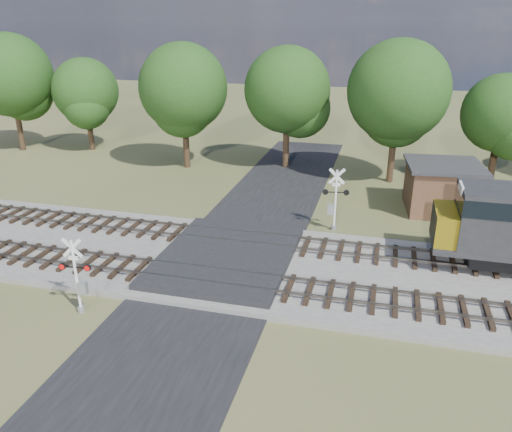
# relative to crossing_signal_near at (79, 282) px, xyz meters

# --- Properties ---
(ground) EXTENTS (160.00, 160.00, 0.00)m
(ground) POSITION_rel_crossing_signal_near_xyz_m (4.90, 5.89, -1.55)
(ground) COLOR #424C28
(ground) RESTS_ON ground
(ballast_bed) EXTENTS (140.00, 10.00, 0.30)m
(ballast_bed) POSITION_rel_crossing_signal_near_xyz_m (14.90, 6.39, -1.40)
(ballast_bed) COLOR gray
(ballast_bed) RESTS_ON ground
(road) EXTENTS (7.00, 60.00, 0.08)m
(road) POSITION_rel_crossing_signal_near_xyz_m (4.90, 5.89, -1.51)
(road) COLOR black
(road) RESTS_ON ground
(crossing_panel) EXTENTS (7.00, 9.00, 0.62)m
(crossing_panel) POSITION_rel_crossing_signal_near_xyz_m (4.90, 6.39, -1.23)
(crossing_panel) COLOR #262628
(crossing_panel) RESTS_ON ground
(track_near) EXTENTS (140.00, 2.60, 0.33)m
(track_near) POSITION_rel_crossing_signal_near_xyz_m (8.02, 3.89, -1.14)
(track_near) COLOR black
(track_near) RESTS_ON ballast_bed
(track_far) EXTENTS (140.00, 2.60, 0.33)m
(track_far) POSITION_rel_crossing_signal_near_xyz_m (8.02, 8.89, -1.14)
(track_far) COLOR black
(track_far) RESTS_ON ballast_bed
(crossing_signal_near) EXTENTS (1.50, 0.36, 3.73)m
(crossing_signal_near) POSITION_rel_crossing_signal_near_xyz_m (0.00, 0.00, 0.00)
(crossing_signal_near) COLOR silver
(crossing_signal_near) RESTS_ON ground
(crossing_signal_far) EXTENTS (1.65, 0.41, 4.10)m
(crossing_signal_far) POSITION_rel_crossing_signal_near_xyz_m (10.00, 12.61, 0.16)
(crossing_signal_far) COLOR silver
(crossing_signal_far) RESTS_ON ground
(equipment_shed) EXTENTS (5.43, 5.43, 3.39)m
(equipment_shed) POSITION_rel_crossing_signal_near_xyz_m (16.86, 18.08, 0.17)
(equipment_shed) COLOR #4D3821
(equipment_shed) RESTS_ON ground
(treeline) EXTENTS (78.14, 11.01, 11.51)m
(treeline) POSITION_rel_crossing_signal_near_xyz_m (10.82, 25.71, 5.33)
(treeline) COLOR black
(treeline) RESTS_ON ground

